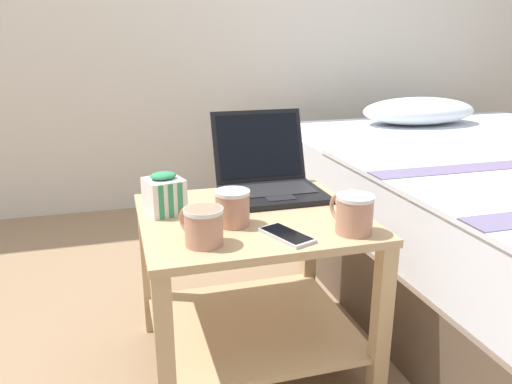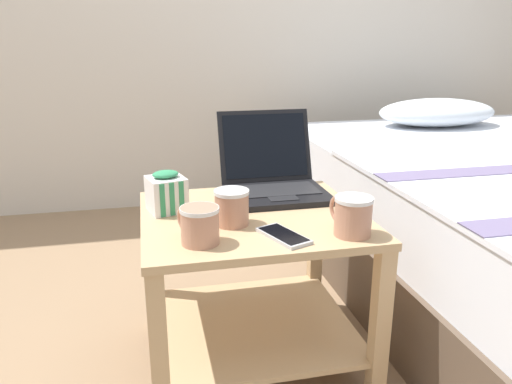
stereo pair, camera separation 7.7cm
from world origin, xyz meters
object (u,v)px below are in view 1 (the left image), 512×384
at_px(mug_mid_center, 232,206).
at_px(mug_front_right, 354,212).
at_px(laptop, 268,177).
at_px(cell_phone, 286,235).
at_px(mug_front_left, 203,224).
at_px(snack_bag, 164,194).

bearing_deg(mug_mid_center, mug_front_right, -26.53).
height_order(laptop, cell_phone, laptop).
bearing_deg(mug_mid_center, mug_front_left, -131.81).
xyz_separation_m(laptop, mug_mid_center, (-0.18, -0.25, 0.00)).
bearing_deg(mug_mid_center, laptop, 54.62).
xyz_separation_m(laptop, snack_bag, (-0.35, -0.11, 0.01)).
xyz_separation_m(mug_mid_center, cell_phone, (0.11, -0.12, -0.05)).
xyz_separation_m(laptop, mug_front_left, (-0.28, -0.37, 0.00)).
relative_size(laptop, snack_bag, 2.68).
relative_size(laptop, mug_front_left, 2.66).
bearing_deg(laptop, mug_mid_center, -125.38).
relative_size(mug_front_left, mug_front_right, 0.91).
bearing_deg(laptop, mug_front_left, -127.47).
bearing_deg(cell_phone, mug_front_right, -6.04).
bearing_deg(mug_front_right, laptop, 104.85).
bearing_deg(mug_mid_center, cell_phone, -48.39).
height_order(laptop, snack_bag, laptop).
xyz_separation_m(laptop, cell_phone, (-0.07, -0.38, -0.05)).
distance_m(mug_front_right, cell_phone, 0.18).
height_order(laptop, mug_front_right, laptop).
bearing_deg(mug_front_left, mug_front_right, -4.53).
xyz_separation_m(laptop, mug_front_right, (0.11, -0.40, 0.01)).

